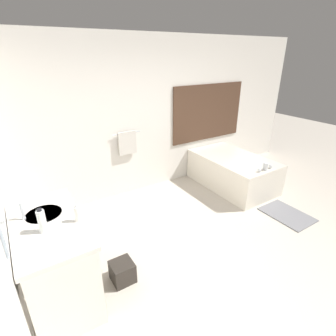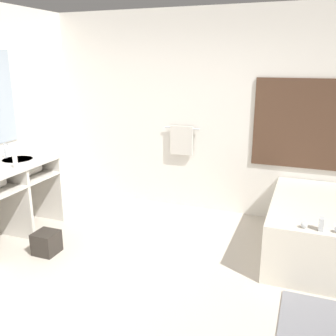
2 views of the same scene
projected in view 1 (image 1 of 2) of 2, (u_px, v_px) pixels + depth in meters
The scene contains 9 objects.
ground_plane at pixel (224, 256), 3.36m from camera, with size 16.00×16.00×0.00m, color beige.
wall_back_with_blinds at pixel (143, 118), 4.56m from camera, with size 7.40×0.13×2.70m.
vanity_counter at pixel (52, 244), 2.61m from camera, with size 0.64×1.20×0.92m.
sink_faucet at pixel (22, 211), 2.51m from camera, with size 0.09×0.04×0.18m.
bathtub at pixel (233, 170), 5.04m from camera, with size 0.97×1.61×0.71m.
water_bottle_1 at pixel (42, 221), 2.32m from camera, with size 0.07×0.07×0.24m.
soap_dispenser at pixel (77, 214), 2.48m from camera, with size 0.05×0.05×0.18m.
waste_bin at pixel (122, 272), 2.97m from camera, with size 0.25×0.25×0.24m.
bath_mat at pixel (287, 214), 4.21m from camera, with size 0.53×0.75×0.02m.
Camera 1 is at (-2.01, -1.81, 2.40)m, focal length 28.00 mm.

